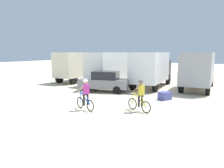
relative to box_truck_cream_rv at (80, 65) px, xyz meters
name	(u,v)px	position (x,y,z in m)	size (l,w,h in m)	color
ground_plane	(78,109)	(7.18, -10.31, -1.87)	(120.00, 120.00, 0.00)	beige
box_truck_cream_rv	(80,65)	(0.00, 0.00, 0.00)	(2.82, 6.89, 3.35)	beige
box_truck_white_box	(111,66)	(4.25, -0.22, 0.00)	(3.11, 6.97, 3.35)	white
box_truck_avon_van	(152,68)	(8.74, -0.49, 0.00)	(2.44, 6.77, 3.35)	white
box_truck_grey_hauler	(198,69)	(12.83, 0.12, 0.00)	(2.45, 6.77, 3.35)	#9E9EA3
sedan_parked	(105,81)	(5.79, -4.48, -0.99)	(4.49, 2.69, 1.76)	slate
cyclist_orange_shirt	(85,96)	(7.70, -10.24, -1.03)	(1.63, 0.77, 1.82)	black
cyclist_cowboy_hat	(140,97)	(10.65, -9.11, -1.03)	(1.61, 0.80, 1.82)	black
supply_crate	(165,96)	(11.20, -5.40, -1.59)	(0.66, 0.77, 0.56)	#4C5199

